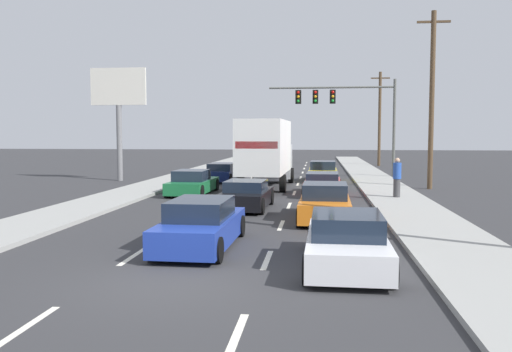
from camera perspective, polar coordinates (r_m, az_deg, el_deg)
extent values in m
plane|color=#333335|center=(35.87, 1.95, -0.43)|extent=(140.00, 140.00, 0.00)
cube|color=#9E9E99|center=(30.99, 13.48, -1.20)|extent=(2.75, 80.00, 0.14)
cube|color=#9E9E99|center=(32.21, -10.62, -0.94)|extent=(2.75, 80.00, 0.14)
cube|color=silver|center=(9.59, -23.38, -14.59)|extent=(0.14, 2.00, 0.01)
cube|color=silver|center=(13.97, -12.98, -8.34)|extent=(0.14, 2.00, 0.01)
cube|color=silver|center=(18.67, -7.81, -5.03)|extent=(0.14, 2.00, 0.01)
cube|color=silver|center=(23.49, -4.76, -3.04)|extent=(0.14, 2.00, 0.01)
cube|color=silver|center=(28.37, -2.77, -1.73)|extent=(0.14, 2.00, 0.01)
cube|color=silver|center=(33.29, -1.36, -0.81)|extent=(0.14, 2.00, 0.01)
cube|color=silver|center=(38.23, -0.32, -0.12)|extent=(0.14, 2.00, 0.01)
cube|color=silver|center=(43.18, 0.49, 0.41)|extent=(0.14, 2.00, 0.01)
cube|color=silver|center=(48.14, 1.13, 0.83)|extent=(0.14, 2.00, 0.01)
cube|color=silver|center=(53.11, 1.65, 1.18)|extent=(0.14, 2.00, 0.01)
cube|color=silver|center=(58.09, 2.08, 1.46)|extent=(0.14, 2.00, 0.01)
cube|color=silver|center=(8.49, -2.15, -16.74)|extent=(0.14, 2.00, 0.01)
cube|color=silver|center=(13.24, 1.20, -8.94)|extent=(0.14, 2.00, 0.01)
cube|color=silver|center=(18.13, 2.70, -5.28)|extent=(0.14, 2.00, 0.01)
cube|color=silver|center=(23.06, 3.56, -3.18)|extent=(0.14, 2.00, 0.01)
cube|color=silver|center=(28.02, 4.11, -1.82)|extent=(0.14, 2.00, 0.01)
cube|color=silver|center=(32.99, 4.50, -0.87)|extent=(0.14, 2.00, 0.01)
cube|color=silver|center=(37.97, 4.78, -0.17)|extent=(0.14, 2.00, 0.01)
cube|color=silver|center=(42.95, 5.00, 0.37)|extent=(0.14, 2.00, 0.01)
cube|color=silver|center=(47.94, 5.17, 0.80)|extent=(0.14, 2.00, 0.01)
cube|color=silver|center=(52.93, 5.32, 1.15)|extent=(0.14, 2.00, 0.01)
cube|color=silver|center=(57.92, 5.43, 1.43)|extent=(0.14, 2.00, 0.01)
cube|color=#141E4C|center=(35.00, -3.59, 0.17)|extent=(1.82, 4.67, 0.61)
cube|color=#192333|center=(34.81, -3.65, 1.02)|extent=(1.57, 2.44, 0.45)
cylinder|color=black|center=(36.90, -4.27, 0.19)|extent=(0.23, 0.64, 0.64)
cylinder|color=black|center=(36.60, -1.81, 0.17)|extent=(0.23, 0.64, 0.64)
cylinder|color=black|center=(33.46, -5.54, -0.26)|extent=(0.23, 0.64, 0.64)
cylinder|color=black|center=(33.13, -2.84, -0.29)|extent=(0.23, 0.64, 0.64)
cube|color=#196B38|center=(27.69, -6.75, -1.02)|extent=(1.85, 4.72, 0.58)
cube|color=#192333|center=(27.33, -6.92, 0.08)|extent=(1.60, 2.03, 0.53)
cylinder|color=black|center=(29.64, -7.45, -0.88)|extent=(0.23, 0.64, 0.64)
cylinder|color=black|center=(29.26, -4.30, -0.93)|extent=(0.23, 0.64, 0.64)
cylinder|color=black|center=(26.20, -9.47, -1.61)|extent=(0.23, 0.64, 0.64)
cylinder|color=black|center=(25.77, -5.93, -1.68)|extent=(0.23, 0.64, 0.64)
cube|color=white|center=(29.58, 0.95, 3.17)|extent=(2.55, 6.68, 2.90)
cube|color=red|center=(26.31, 0.04, 3.33)|extent=(2.13, 0.10, 0.36)
cube|color=#B7BABF|center=(33.80, 1.86, 1.59)|extent=(2.32, 1.89, 2.14)
cylinder|color=black|center=(34.00, -0.04, 0.11)|extent=(0.33, 0.97, 0.96)
cylinder|color=black|center=(33.75, 3.76, 0.07)|extent=(0.33, 0.97, 0.96)
cylinder|color=black|center=(28.55, -1.65, -0.73)|extent=(0.33, 0.97, 0.96)
cylinder|color=black|center=(28.25, 2.88, -0.79)|extent=(0.33, 0.97, 0.96)
cube|color=black|center=(22.01, -1.05, -2.37)|extent=(1.93, 4.11, 0.61)
cube|color=#192333|center=(21.91, -1.08, -1.03)|extent=(1.64, 2.04, 0.43)
cylinder|color=black|center=(23.62, -2.43, -2.22)|extent=(0.24, 0.65, 0.64)
cylinder|color=black|center=(23.36, 1.58, -2.29)|extent=(0.24, 0.65, 0.64)
cylinder|color=black|center=(20.76, -4.02, -3.16)|extent=(0.24, 0.65, 0.64)
cylinder|color=black|center=(20.45, 0.54, -3.26)|extent=(0.24, 0.65, 0.64)
cube|color=#1E389E|center=(14.63, -5.87, -5.78)|extent=(1.78, 4.51, 0.67)
cube|color=#192333|center=(14.48, -5.94, -3.49)|extent=(1.54, 2.23, 0.52)
cylinder|color=black|center=(16.47, -7.18, -5.19)|extent=(0.23, 0.64, 0.64)
cylinder|color=black|center=(16.14, -1.71, -5.35)|extent=(0.23, 0.64, 0.64)
cylinder|color=black|center=(13.28, -10.95, -7.58)|extent=(0.23, 0.64, 0.64)
cylinder|color=black|center=(12.87, -4.19, -7.90)|extent=(0.23, 0.64, 0.64)
cube|color=yellow|center=(35.31, 7.15, 0.21)|extent=(1.88, 4.40, 0.64)
cube|color=#192333|center=(35.17, 7.16, 1.15)|extent=(1.63, 2.03, 0.54)
cylinder|color=black|center=(36.97, 5.84, 0.19)|extent=(0.23, 0.64, 0.64)
cylinder|color=black|center=(36.96, 8.48, 0.17)|extent=(0.23, 0.64, 0.64)
cylinder|color=black|center=(33.70, 5.69, -0.22)|extent=(0.23, 0.64, 0.64)
cylinder|color=black|center=(33.69, 8.58, -0.25)|extent=(0.23, 0.64, 0.64)
cube|color=red|center=(27.45, 7.12, -1.06)|extent=(1.92, 4.64, 0.59)
cube|color=#192333|center=(27.18, 7.12, -0.06)|extent=(1.64, 2.33, 0.41)
cylinder|color=black|center=(29.23, 5.55, -0.94)|extent=(0.24, 0.65, 0.64)
cylinder|color=black|center=(29.20, 8.82, -0.98)|extent=(0.24, 0.65, 0.64)
cylinder|color=black|center=(25.76, 5.18, -1.67)|extent=(0.24, 0.65, 0.64)
cylinder|color=black|center=(25.73, 8.90, -1.72)|extent=(0.24, 0.65, 0.64)
cube|color=orange|center=(19.40, 7.36, -3.27)|extent=(1.83, 4.60, 0.66)
cube|color=#192333|center=(19.15, 7.38, -1.57)|extent=(1.57, 1.99, 0.53)
cylinder|color=black|center=(21.16, 5.18, -3.02)|extent=(0.23, 0.64, 0.64)
cylinder|color=black|center=(21.15, 9.59, -3.06)|extent=(0.23, 0.64, 0.64)
cylinder|color=black|center=(17.73, 4.69, -4.48)|extent=(0.23, 0.64, 0.64)
cylinder|color=black|center=(17.72, 9.97, -4.53)|extent=(0.23, 0.64, 0.64)
cube|color=white|center=(12.72, 9.63, -7.52)|extent=(1.86, 4.51, 0.61)
cube|color=#192333|center=(12.51, 9.68, -5.10)|extent=(1.61, 2.16, 0.51)
cylinder|color=black|center=(14.39, 6.02, -6.59)|extent=(0.23, 0.64, 0.64)
cylinder|color=black|center=(14.45, 12.71, -6.63)|extent=(0.23, 0.64, 0.64)
cylinder|color=black|center=(11.09, 5.57, -9.93)|extent=(0.23, 0.64, 0.64)
cylinder|color=black|center=(11.17, 14.31, -9.95)|extent=(0.23, 0.64, 0.64)
cylinder|color=#595B56|center=(38.65, 14.54, 4.91)|extent=(0.20, 0.20, 6.91)
cylinder|color=#595B56|center=(38.44, 8.04, 9.35)|extent=(8.78, 0.14, 0.14)
cube|color=black|center=(38.39, 8.19, 8.38)|extent=(0.40, 0.56, 0.95)
sphere|color=red|center=(38.11, 8.21, 8.86)|extent=(0.20, 0.20, 0.20)
sphere|color=orange|center=(38.09, 8.21, 8.41)|extent=(0.20, 0.20, 0.20)
sphere|color=green|center=(38.07, 8.20, 7.96)|extent=(0.20, 0.20, 0.20)
cube|color=black|center=(38.38, 6.37, 8.40)|extent=(0.40, 0.56, 0.95)
sphere|color=red|center=(38.09, 6.37, 8.88)|extent=(0.20, 0.20, 0.20)
sphere|color=orange|center=(38.07, 6.37, 8.43)|extent=(0.20, 0.20, 0.20)
sphere|color=green|center=(38.05, 6.36, 7.98)|extent=(0.20, 0.20, 0.20)
cube|color=black|center=(38.41, 4.55, 8.41)|extent=(0.40, 0.56, 0.95)
sphere|color=red|center=(38.12, 4.53, 8.89)|extent=(0.20, 0.20, 0.20)
sphere|color=orange|center=(38.10, 4.53, 8.44)|extent=(0.20, 0.20, 0.20)
sphere|color=green|center=(38.08, 4.53, 7.99)|extent=(0.20, 0.20, 0.20)
cylinder|color=brown|center=(31.49, 18.27, 7.63)|extent=(0.28, 0.28, 9.85)
cube|color=brown|center=(32.03, 18.47, 15.37)|extent=(1.80, 0.12, 0.12)
cylinder|color=brown|center=(53.27, 13.07, 5.94)|extent=(0.28, 0.28, 9.06)
cube|color=brown|center=(53.52, 13.15, 10.15)|extent=(1.80, 0.12, 0.12)
cylinder|color=slate|center=(36.42, -14.39, 3.43)|extent=(0.36, 0.36, 4.99)
cube|color=silver|center=(36.55, -14.50, 9.25)|extent=(3.72, 0.20, 2.42)
cylinder|color=#3F3F42|center=(25.81, 14.81, -1.24)|extent=(0.32, 0.32, 0.86)
cylinder|color=#264CA5|center=(25.74, 14.85, 0.54)|extent=(0.38, 0.38, 0.75)
sphere|color=tan|center=(25.71, 14.87, 1.63)|extent=(0.23, 0.23, 0.23)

